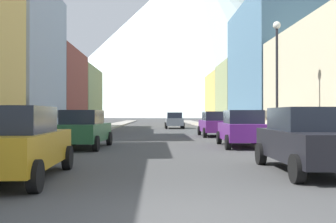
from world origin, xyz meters
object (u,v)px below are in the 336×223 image
object	(u,v)px
car_driving_0	(174,120)
pedestrian_0	(80,124)
pedestrian_2	(87,122)
car_left_0	(15,143)
car_right_0	(309,139)
car_right_1	(242,128)
pedestrian_1	(88,122)
car_right_2	(215,124)
car_left_1	(83,129)
trash_bin_right	(307,135)
streetlamp_right	(277,64)

from	to	relation	value
car_driving_0	pedestrian_0	distance (m)	15.47
pedestrian_2	car_driving_0	bearing A→B (deg)	52.74
car_driving_0	pedestrian_0	size ratio (longest dim) A/B	2.80
car_driving_0	pedestrian_2	size ratio (longest dim) A/B	2.66
car_left_0	car_right_0	size ratio (longest dim) A/B	1.01
car_right_1	car_right_0	bearing A→B (deg)	-89.97
pedestrian_1	car_right_2	bearing A→B (deg)	-29.49
car_driving_0	car_left_1	bearing A→B (deg)	-102.37
car_driving_0	car_right_0	bearing A→B (deg)	-86.10
trash_bin_right	pedestrian_0	bearing A→B (deg)	135.40
car_right_0	car_right_1	size ratio (longest dim) A/B	0.99
trash_bin_right	streetlamp_right	bearing A→B (deg)	132.57
car_left_0	streetlamp_right	bearing A→B (deg)	43.37
pedestrian_0	streetlamp_right	distance (m)	16.52
car_left_0	car_left_1	distance (m)	8.68
car_driving_0	pedestrian_1	xyz separation A→B (m)	(-7.85, -9.71, 0.02)
car_left_0	streetlamp_right	distance (m)	12.96
pedestrian_2	pedestrian_0	bearing A→B (deg)	-90.00
car_right_2	car_left_1	bearing A→B (deg)	-129.45
car_left_1	car_right_0	bearing A→B (deg)	-45.18
pedestrian_1	pedestrian_2	xyz separation A→B (m)	(0.00, -0.60, -0.01)
car_left_0	car_left_1	size ratio (longest dim) A/B	1.00
streetlamp_right	car_left_1	bearing A→B (deg)	179.78
trash_bin_right	car_left_1	bearing A→B (deg)	173.69
car_driving_0	car_right_2	bearing A→B (deg)	-81.87
car_right_0	car_driving_0	world-z (taller)	same
car_right_0	car_driving_0	size ratio (longest dim) A/B	1.01
car_right_1	car_left_1	bearing A→B (deg)	-176.39
car_right_0	streetlamp_right	size ratio (longest dim) A/B	0.76
trash_bin_right	pedestrian_0	world-z (taller)	pedestrian_0
car_right_2	car_driving_0	size ratio (longest dim) A/B	1.00
pedestrian_1	car_driving_0	bearing A→B (deg)	51.06
car_left_0	pedestrian_2	distance (m)	23.12
pedestrian_1	pedestrian_2	world-z (taller)	pedestrian_1
car_left_1	pedestrian_1	xyz separation A→B (m)	(-2.45, 14.92, 0.02)
car_right_2	pedestrian_0	size ratio (longest dim) A/B	2.80
trash_bin_right	pedestrian_0	xyz separation A→B (m)	(-12.60, 12.43, 0.23)
car_right_2	pedestrian_0	bearing A→B (deg)	168.40
car_driving_0	pedestrian_0	xyz separation A→B (m)	(-7.85, -13.33, -0.03)
car_right_2	car_driving_0	distance (m)	15.55
car_driving_0	trash_bin_right	world-z (taller)	car_driving_0
car_left_0	pedestrian_0	xyz separation A→B (m)	(-2.45, 19.98, -0.03)
car_left_0	pedestrian_1	distance (m)	23.73
pedestrian_0	pedestrian_1	world-z (taller)	pedestrian_1
car_right_0	pedestrian_0	world-z (taller)	car_right_0
car_right_1	pedestrian_2	bearing A→B (deg)	125.98
car_left_1	pedestrian_0	xyz separation A→B (m)	(-2.45, 11.30, -0.03)
car_left_1	pedestrian_2	size ratio (longest dim) A/B	2.71
pedestrian_0	car_right_0	bearing A→B (deg)	-62.06
car_right_1	pedestrian_1	world-z (taller)	pedestrian_1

